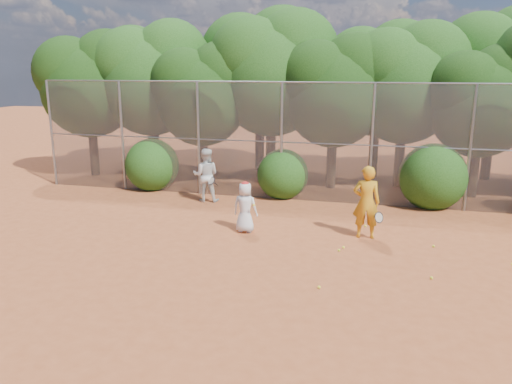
# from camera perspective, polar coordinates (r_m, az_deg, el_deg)

# --- Properties ---
(ground) EXTENTS (80.00, 80.00, 0.00)m
(ground) POSITION_cam_1_polar(r_m,az_deg,el_deg) (11.71, 1.73, -8.44)
(ground) COLOR #9E4923
(ground) RESTS_ON ground
(fence_back) EXTENTS (20.05, 0.09, 4.03)m
(fence_back) POSITION_cam_1_polar(r_m,az_deg,el_deg) (16.92, 5.86, 5.76)
(fence_back) COLOR gray
(fence_back) RESTS_ON ground
(tree_0) EXTENTS (4.38, 3.81, 6.00)m
(tree_0) POSITION_cam_1_polar(r_m,az_deg,el_deg) (22.02, -18.43, 11.97)
(tree_0) COLOR black
(tree_0) RESTS_ON ground
(tree_1) EXTENTS (4.64, 4.03, 6.35)m
(tree_1) POSITION_cam_1_polar(r_m,az_deg,el_deg) (21.23, -11.89, 12.95)
(tree_1) COLOR black
(tree_1) RESTS_ON ground
(tree_2) EXTENTS (3.99, 3.47, 5.47)m
(tree_2) POSITION_cam_1_polar(r_m,az_deg,el_deg) (19.63, -6.03, 11.40)
(tree_2) COLOR black
(tree_2) RESTS_ON ground
(tree_3) EXTENTS (4.89, 4.26, 6.70)m
(tree_3) POSITION_cam_1_polar(r_m,az_deg,el_deg) (19.87, 1.96, 13.84)
(tree_3) COLOR black
(tree_3) RESTS_ON ground
(tree_4) EXTENTS (4.19, 3.64, 5.73)m
(tree_4) POSITION_cam_1_polar(r_m,az_deg,el_deg) (18.89, 9.09, 11.73)
(tree_4) COLOR black
(tree_4) RESTS_ON ground
(tree_5) EXTENTS (4.51, 3.92, 6.17)m
(tree_5) POSITION_cam_1_polar(r_m,az_deg,el_deg) (19.62, 16.82, 12.24)
(tree_5) COLOR black
(tree_5) RESTS_ON ground
(tree_6) EXTENTS (3.86, 3.36, 5.29)m
(tree_6) POSITION_cam_1_polar(r_m,az_deg,el_deg) (18.90, 24.47, 9.78)
(tree_6) COLOR black
(tree_6) RESTS_ON ground
(tree_9) EXTENTS (4.83, 4.20, 6.62)m
(tree_9) POSITION_cam_1_polar(r_m,az_deg,el_deg) (23.74, -11.64, 13.48)
(tree_9) COLOR black
(tree_9) RESTS_ON ground
(tree_10) EXTENTS (5.15, 4.48, 7.06)m
(tree_10) POSITION_cam_1_polar(r_m,az_deg,el_deg) (22.24, 0.64, 14.48)
(tree_10) COLOR black
(tree_10) RESTS_ON ground
(tree_11) EXTENTS (4.64, 4.03, 6.35)m
(tree_11) POSITION_cam_1_polar(r_m,az_deg,el_deg) (21.20, 13.93, 12.84)
(tree_11) COLOR black
(tree_11) RESTS_ON ground
(tree_12) EXTENTS (5.02, 4.37, 6.88)m
(tree_12) POSITION_cam_1_polar(r_m,az_deg,el_deg) (22.21, 25.99, 12.80)
(tree_12) COLOR black
(tree_12) RESTS_ON ground
(bush_0) EXTENTS (2.00, 2.00, 2.00)m
(bush_0) POSITION_cam_1_polar(r_m,az_deg,el_deg) (19.13, -11.80, 3.31)
(bush_0) COLOR #194210
(bush_0) RESTS_ON ground
(bush_1) EXTENTS (1.80, 1.80, 1.80)m
(bush_1) POSITION_cam_1_polar(r_m,az_deg,el_deg) (17.56, 3.07, 2.30)
(bush_1) COLOR #194210
(bush_1) RESTS_ON ground
(bush_2) EXTENTS (2.20, 2.20, 2.20)m
(bush_2) POSITION_cam_1_polar(r_m,az_deg,el_deg) (17.28, 19.57, 1.98)
(bush_2) COLOR #194210
(bush_2) RESTS_ON ground
(player_yellow) EXTENTS (0.88, 0.61, 1.98)m
(player_yellow) POSITION_cam_1_polar(r_m,az_deg,el_deg) (13.60, 12.50, -1.14)
(player_yellow) COLOR orange
(player_yellow) RESTS_ON ground
(player_teen) EXTENTS (0.72, 0.49, 1.44)m
(player_teen) POSITION_cam_1_polar(r_m,az_deg,el_deg) (13.83, -1.24, -1.72)
(player_teen) COLOR silver
(player_teen) RESTS_ON ground
(player_white) EXTENTS (1.01, 0.88, 1.83)m
(player_white) POSITION_cam_1_polar(r_m,az_deg,el_deg) (17.04, -5.76, 1.93)
(player_white) COLOR silver
(player_white) RESTS_ON ground
(ball_0) EXTENTS (0.07, 0.07, 0.07)m
(ball_0) POSITION_cam_1_polar(r_m,az_deg,el_deg) (12.95, 9.97, -6.24)
(ball_0) COLOR yellow
(ball_0) RESTS_ON ground
(ball_1) EXTENTS (0.07, 0.07, 0.07)m
(ball_1) POSITION_cam_1_polar(r_m,az_deg,el_deg) (13.61, 19.62, -5.85)
(ball_1) COLOR yellow
(ball_1) RESTS_ON ground
(ball_2) EXTENTS (0.07, 0.07, 0.07)m
(ball_2) POSITION_cam_1_polar(r_m,az_deg,el_deg) (10.65, 7.22, -10.74)
(ball_2) COLOR yellow
(ball_2) RESTS_ON ground
(ball_4) EXTENTS (0.07, 0.07, 0.07)m
(ball_4) POSITION_cam_1_polar(r_m,az_deg,el_deg) (12.72, 9.47, -6.59)
(ball_4) COLOR yellow
(ball_4) RESTS_ON ground
(ball_5) EXTENTS (0.07, 0.07, 0.07)m
(ball_5) POSITION_cam_1_polar(r_m,az_deg,el_deg) (14.75, 12.39, -3.81)
(ball_5) COLOR yellow
(ball_5) RESTS_ON ground
(ball_6) EXTENTS (0.07, 0.07, 0.07)m
(ball_6) POSITION_cam_1_polar(r_m,az_deg,el_deg) (11.64, 19.43, -9.24)
(ball_6) COLOR yellow
(ball_6) RESTS_ON ground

